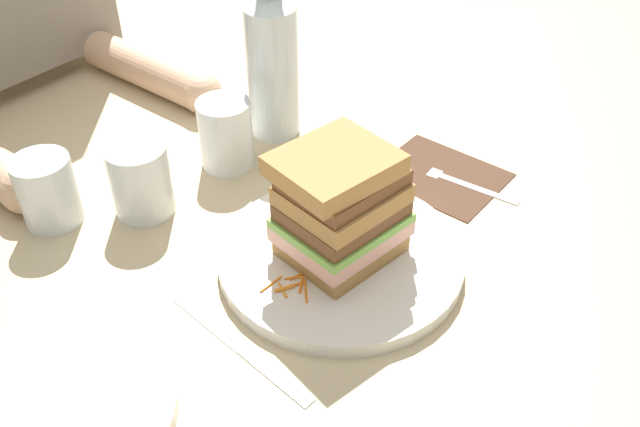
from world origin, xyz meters
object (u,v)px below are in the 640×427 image
(empty_tumbler_1, at_px, (141,180))
(side_plate, at_px, (68,414))
(empty_tumbler_0, at_px, (47,191))
(sandwich, at_px, (341,206))
(water_bottle, at_px, (272,62))
(juice_glass, at_px, (226,137))
(main_plate, at_px, (341,257))
(napkin_dark, at_px, (440,175))
(fork, at_px, (456,179))
(knife, at_px, (244,349))

(empty_tumbler_1, height_order, side_plate, empty_tumbler_1)
(empty_tumbler_1, bearing_deg, empty_tumbler_0, 138.02)
(sandwich, relative_size, water_bottle, 0.59)
(juice_glass, height_order, empty_tumbler_0, juice_glass)
(juice_glass, xyz_separation_m, side_plate, (-0.38, -0.17, -0.03))
(main_plate, xyz_separation_m, napkin_dark, (0.22, -0.00, -0.01))
(side_plate, bearing_deg, water_bottle, 19.75)
(sandwich, xyz_separation_m, empty_tumbler_1, (-0.07, 0.25, -0.04))
(sandwich, height_order, fork, sandwich)
(juice_glass, height_order, water_bottle, water_bottle)
(main_plate, height_order, knife, main_plate)
(sandwich, distance_m, juice_glass, 0.25)
(juice_glass, distance_m, side_plate, 0.42)
(juice_glass, distance_m, water_bottle, 0.12)
(main_plate, distance_m, empty_tumbler_0, 0.36)
(water_bottle, bearing_deg, knife, -143.50)
(knife, relative_size, empty_tumbler_0, 2.28)
(napkin_dark, height_order, side_plate, side_plate)
(fork, bearing_deg, empty_tumbler_0, 136.91)
(sandwich, bearing_deg, juice_glass, 74.50)
(main_plate, distance_m, sandwich, 0.07)
(knife, height_order, water_bottle, water_bottle)
(sandwich, height_order, empty_tumbler_0, sandwich)
(sandwich, relative_size, fork, 0.85)
(empty_tumbler_1, bearing_deg, juice_glass, -4.16)
(water_bottle, distance_m, empty_tumbler_1, 0.25)
(side_plate, bearing_deg, empty_tumbler_0, 56.95)
(water_bottle, distance_m, empty_tumbler_0, 0.34)
(juice_glass, bearing_deg, empty_tumbler_0, 159.16)
(side_plate, bearing_deg, juice_glass, 23.89)
(main_plate, xyz_separation_m, side_plate, (-0.32, 0.07, -0.00))
(knife, height_order, juice_glass, juice_glass)
(juice_glass, relative_size, side_plate, 0.48)
(water_bottle, relative_size, side_plate, 1.24)
(napkin_dark, distance_m, empty_tumbler_0, 0.50)
(fork, xyz_separation_m, juice_glass, (-0.15, 0.27, 0.04))
(napkin_dark, relative_size, empty_tumbler_1, 1.71)
(empty_tumbler_1, bearing_deg, side_plate, -143.84)
(water_bottle, bearing_deg, main_plate, -124.58)
(empty_tumbler_1, bearing_deg, napkin_dark, -41.17)
(sandwich, relative_size, side_plate, 0.73)
(knife, relative_size, empty_tumbler_1, 2.17)
(fork, distance_m, juice_glass, 0.31)
(knife, distance_m, water_bottle, 0.43)
(knife, bearing_deg, water_bottle, 36.50)
(sandwich, xyz_separation_m, water_bottle, (0.17, 0.24, 0.03))
(sandwich, bearing_deg, empty_tumbler_0, 115.33)
(empty_tumbler_0, xyz_separation_m, empty_tumbler_1, (0.08, -0.07, 0.00))
(napkin_dark, bearing_deg, side_plate, 172.22)
(empty_tumbler_0, relative_size, empty_tumbler_1, 0.95)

